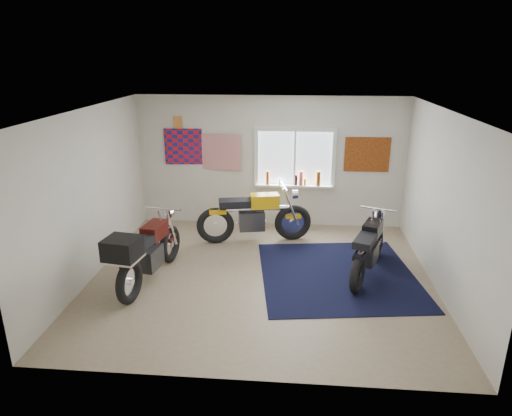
# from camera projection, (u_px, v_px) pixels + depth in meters

# --- Properties ---
(ground) EXTENTS (5.50, 5.50, 0.00)m
(ground) POSITION_uv_depth(u_px,v_px,m) (261.00, 277.00, 7.50)
(ground) COLOR #9E896B
(ground) RESTS_ON ground
(room_shell) EXTENTS (5.50, 5.50, 5.50)m
(room_shell) POSITION_uv_depth(u_px,v_px,m) (262.00, 181.00, 6.97)
(room_shell) COLOR white
(room_shell) RESTS_ON ground
(navy_rug) EXTENTS (2.82, 2.91, 0.01)m
(navy_rug) POSITION_uv_depth(u_px,v_px,m) (338.00, 274.00, 7.58)
(navy_rug) COLOR black
(navy_rug) RESTS_ON ground
(window_assembly) EXTENTS (1.66, 0.17, 1.26)m
(window_assembly) POSITION_uv_depth(u_px,v_px,m) (295.00, 162.00, 9.34)
(window_assembly) COLOR white
(window_assembly) RESTS_ON room_shell
(oil_bottles) EXTENTS (1.13, 0.09, 0.30)m
(oil_bottles) POSITION_uv_depth(u_px,v_px,m) (299.00, 179.00, 9.38)
(oil_bottles) COLOR #903714
(oil_bottles) RESTS_ON window_assembly
(flag_display) EXTENTS (1.60, 0.10, 1.17)m
(flag_display) POSITION_uv_depth(u_px,v_px,m) (178.00, 122.00, 9.29)
(flag_display) COLOR red
(flag_display) RESTS_ON room_shell
(triumph_poster) EXTENTS (0.90, 0.03, 0.70)m
(triumph_poster) POSITION_uv_depth(u_px,v_px,m) (367.00, 155.00, 9.18)
(triumph_poster) COLOR #A54C14
(triumph_poster) RESTS_ON room_shell
(yellow_triumph) EXTENTS (2.21, 0.74, 1.12)m
(yellow_triumph) POSITION_uv_depth(u_px,v_px,m) (254.00, 217.00, 8.77)
(yellow_triumph) COLOR black
(yellow_triumph) RESTS_ON ground
(black_chrome_bike) EXTENTS (0.89, 1.88, 1.01)m
(black_chrome_bike) POSITION_uv_depth(u_px,v_px,m) (368.00, 249.00, 7.47)
(black_chrome_bike) COLOR black
(black_chrome_bike) RESTS_ON navy_rug
(maroon_tourer) EXTENTS (0.79, 2.11, 1.07)m
(maroon_tourer) POSITION_uv_depth(u_px,v_px,m) (145.00, 252.00, 7.08)
(maroon_tourer) COLOR black
(maroon_tourer) RESTS_ON ground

